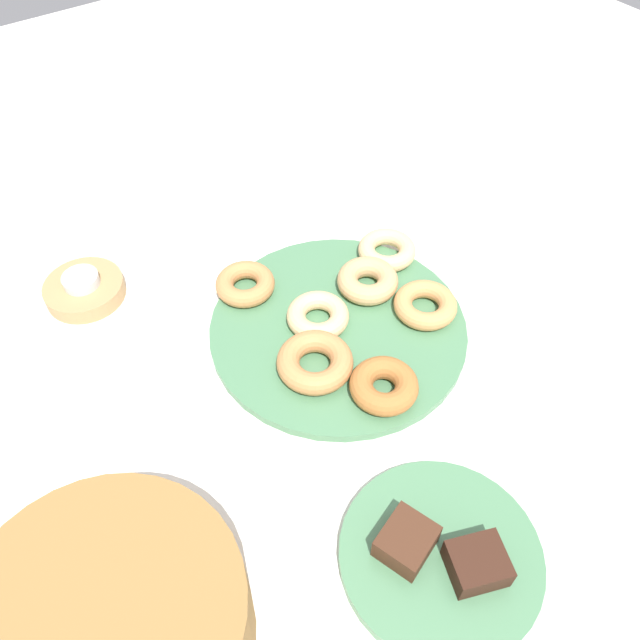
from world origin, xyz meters
name	(u,v)px	position (x,y,z in m)	size (l,w,h in m)	color
ground_plane	(338,331)	(0.00, 0.00, 0.00)	(2.40, 2.40, 0.00)	white
donut_plate	(338,328)	(0.00, 0.00, 0.01)	(0.35, 0.35, 0.01)	#4C7F56
donut_0	(368,281)	(0.03, -0.07, 0.03)	(0.09, 0.09, 0.03)	tan
donut_1	(315,362)	(-0.04, 0.07, 0.03)	(0.10, 0.10, 0.03)	#C6844C
donut_2	(245,284)	(0.13, 0.07, 0.03)	(0.08, 0.08, 0.03)	#C6844C
donut_3	(387,250)	(0.07, -0.14, 0.02)	(0.08, 0.08, 0.02)	#EABC84
donut_4	(318,316)	(0.02, 0.02, 0.03)	(0.08, 0.08, 0.03)	#EABC84
donut_5	(384,386)	(-0.12, 0.02, 0.03)	(0.08, 0.08, 0.03)	#AD6B33
donut_6	(425,305)	(-0.05, -0.11, 0.03)	(0.09, 0.09, 0.02)	tan
cake_plate	(440,556)	(-0.31, 0.10, 0.01)	(0.21, 0.21, 0.02)	#4C7F56
brownie_near	(477,564)	(-0.34, 0.08, 0.03)	(0.05, 0.06, 0.03)	#381E14
brownie_far	(406,541)	(-0.28, 0.13, 0.03)	(0.05, 0.06, 0.03)	#472819
candle_holder	(85,290)	(0.26, 0.25, 0.01)	(0.11, 0.11, 0.02)	tan
tealight	(81,280)	(0.26, 0.25, 0.03)	(0.05, 0.05, 0.01)	silver
basket	(111,628)	(-0.19, 0.40, 0.05)	(0.25, 0.25, 0.10)	olive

